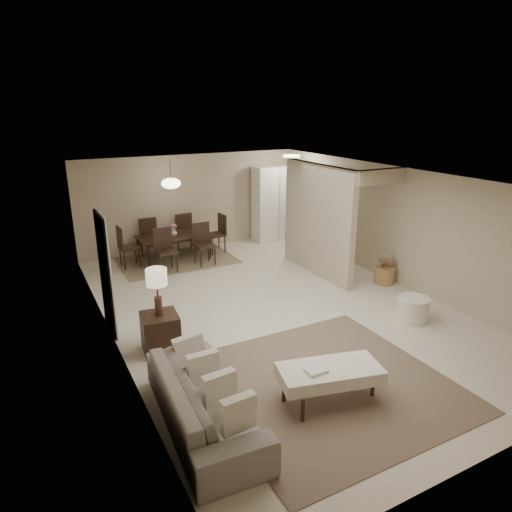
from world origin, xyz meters
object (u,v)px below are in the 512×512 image
dining_table (175,248)px  side_table (160,333)px  pantry_cabinet (274,203)px  round_pouf (413,309)px  wicker_basket (385,275)px  sofa (204,400)px  ottoman_bench (330,374)px

dining_table → side_table: bearing=-113.5°
pantry_cabinet → side_table: (-4.75, -4.68, -0.74)m
pantry_cabinet → dining_table: 3.25m
round_pouf → dining_table: (-2.70, 5.33, 0.09)m
wicker_basket → sofa: bearing=-154.3°
pantry_cabinet → round_pouf: size_ratio=3.73×
pantry_cabinet → wicker_basket: pantry_cabinet is taller
sofa → side_table: (0.05, 1.98, -0.03)m
pantry_cabinet → round_pouf: 5.85m
ottoman_bench → round_pouf: bearing=37.1°
sofa → dining_table: size_ratio=1.32×
wicker_basket → ottoman_bench: bearing=-141.8°
round_pouf → pantry_cabinet: bearing=85.7°
ottoman_bench → side_table: (-1.59, 2.28, -0.08)m
sofa → dining_table: 6.43m
ottoman_bench → wicker_basket: 4.54m
pantry_cabinet → dining_table: pantry_cabinet is taller
sofa → round_pouf: size_ratio=4.11×
side_table → round_pouf: side_table is taller
side_table → dining_table: (1.62, 4.23, 0.00)m
pantry_cabinet → sofa: (-4.80, -6.65, -0.71)m
ottoman_bench → wicker_basket: bearing=51.9°
dining_table → ottoman_bench: bearing=-92.8°
sofa → ottoman_bench: 1.66m
wicker_basket → round_pouf: bearing=-117.1°
ottoman_bench → dining_table: size_ratio=0.82×
side_table → wicker_basket: 5.18m
ottoman_bench → side_table: 2.78m
wicker_basket → pantry_cabinet: bearing=95.5°
side_table → round_pouf: (4.32, -1.10, -0.09)m
wicker_basket → dining_table: size_ratio=0.25×
ottoman_bench → pantry_cabinet: bearing=79.2°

